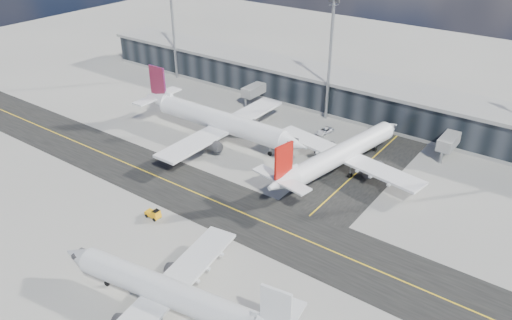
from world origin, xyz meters
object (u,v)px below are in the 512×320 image
(airliner_redtail, at_px, (340,154))
(service_van, at_px, (324,131))
(airliner_af, at_px, (218,121))
(baggage_tug, at_px, (154,214))
(airliner_near, at_px, (171,294))

(airliner_redtail, relative_size, service_van, 8.28)
(airliner_af, relative_size, baggage_tug, 15.44)
(baggage_tug, distance_m, service_van, 46.73)
(airliner_redtail, xyz_separation_m, airliner_near, (-0.02, -46.47, -0.31))
(airliner_near, bearing_deg, baggage_tug, 44.05)
(airliner_redtail, height_order, airliner_near, airliner_redtail)
(airliner_redtail, bearing_deg, baggage_tug, -108.54)
(airliner_af, relative_size, service_van, 9.28)
(airliner_near, bearing_deg, service_van, 1.75)
(baggage_tug, relative_size, service_van, 0.60)
(baggage_tug, bearing_deg, airliner_near, 53.30)
(airliner_near, xyz_separation_m, service_van, (-10.83, 59.93, -2.91))
(airliner_near, distance_m, service_van, 60.97)
(airliner_af, bearing_deg, service_van, 131.55)
(airliner_af, height_order, airliner_redtail, airliner_af)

